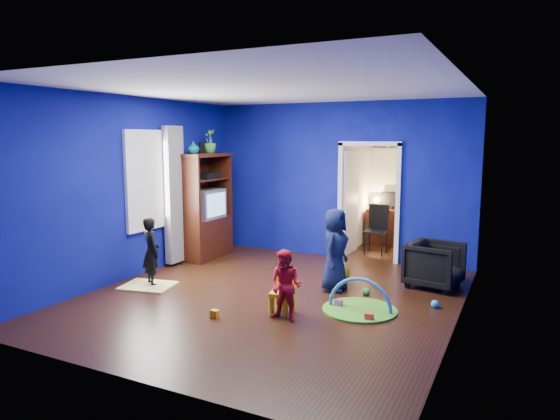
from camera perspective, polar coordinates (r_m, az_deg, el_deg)
The scene contains 33 objects.
floor at distance 7.20m, azimuth -1.09°, elevation -9.93°, with size 5.00×5.50×0.01m, color black.
ceiling at distance 6.87m, azimuth -1.15°, elevation 13.72°, with size 5.00×5.50×0.01m, color white.
wall_back at distance 9.40m, azimuth 6.64°, elevation 3.35°, with size 5.00×0.02×2.90m, color #090D67.
wall_front at distance 4.64m, azimuth -16.96°, elevation -1.97°, with size 5.00×0.02×2.90m, color #090D67.
wall_left at distance 8.33m, azimuth -16.58°, elevation 2.43°, with size 0.02×5.50×2.90m, color #090D67.
wall_right at distance 6.15m, azimuth 20.02°, elevation 0.33°, with size 0.02×5.50×2.90m, color #090D67.
alcove at distance 10.07m, azimuth 11.53°, elevation 2.42°, with size 1.00×1.75×2.50m, color silver, non-canonical shape.
armchair at distance 7.93m, azimuth 17.26°, elevation -5.98°, with size 0.74×0.76×0.69m, color black.
child_black at distance 7.87m, azimuth -14.51°, elevation -4.63°, with size 0.38×0.25×1.05m, color black.
child_navy at distance 7.40m, azimuth 6.30°, elevation -4.54°, with size 0.60×0.39×1.23m, color #0F133A.
toddler_red at distance 6.19m, azimuth 0.65°, elevation -8.64°, with size 0.43×0.34×0.89m, color red.
vase at distance 9.11m, azimuth -9.89°, elevation 7.04°, with size 0.21×0.21×0.22m, color #0D5768.
potted_plant at distance 9.53m, azimuth -8.04°, elevation 7.81°, with size 0.25×0.25×0.45m, color green.
tv_armoire at distance 9.44m, azimuth -8.65°, elevation 0.46°, with size 0.58×1.14×1.96m, color #3B1709.
crt_tv at distance 9.41m, azimuth -8.45°, elevation 0.69°, with size 0.46×0.70×0.54m, color silver.
yellow_blanket at distance 7.92m, azimuth -14.85°, elevation -8.38°, with size 0.75×0.60×0.03m, color #F2E07A.
hopper_ball at distance 7.75m, azimuth 6.54°, elevation -7.15°, with size 0.39×0.39×0.39m, color yellow.
kid_chair at distance 6.49m, azimuth 0.21°, elevation -9.66°, with size 0.28×0.28×0.50m, color yellow.
play_mat at distance 6.74m, azimuth 9.08°, elevation -11.19°, with size 0.97×0.97×0.03m, color #3E9822.
toy_arch at distance 6.74m, azimuth 9.08°, elevation -11.13°, with size 0.87×0.87×0.05m, color #3F8CD8.
window_left at distance 8.57m, azimuth -14.95°, elevation 3.32°, with size 0.03×0.95×1.55m, color white.
curtain at distance 8.95m, azimuth -12.00°, elevation 1.69°, with size 0.14×0.42×2.40m, color slate.
doorway at distance 9.26m, azimuth 10.10°, elevation 0.71°, with size 1.16×0.10×2.10m, color white.
study_desk at distance 10.80m, azimuth 12.26°, elevation -1.90°, with size 0.88×0.44×0.75m, color #3D140A.
desk_monitor at distance 10.83m, azimuth 12.51°, elevation 1.19°, with size 0.40×0.05×0.32m, color black.
desk_lamp at distance 10.85m, azimuth 10.99°, elevation 1.14°, with size 0.14×0.14×0.14m, color #FFD88C.
folding_chair at distance 9.87m, azimuth 10.91°, elevation -2.31°, with size 0.40×0.40×0.92m, color black.
book_shelf at distance 10.75m, azimuth 12.67°, elevation 6.86°, with size 0.88×0.24×0.04m, color white.
toy_0 at distance 6.40m, azimuth 10.14°, elevation -11.95°, with size 0.10×0.08×0.10m, color #F92F29.
toy_1 at distance 7.06m, azimuth 17.31°, elevation -10.20°, with size 0.11×0.11×0.11m, color #2593D2.
toy_2 at distance 6.46m, azimuth -7.46°, elevation -11.68°, with size 0.10×0.08×0.10m, color orange.
toy_3 at distance 7.38m, azimuth 9.83°, elevation -9.14°, with size 0.11×0.11×0.11m, color green.
toy_4 at distance 6.82m, azimuth 6.69°, elevation -10.57°, with size 0.10×0.08×0.10m, color #CC4CA4.
Camera 1 is at (3.15, -6.07, 2.25)m, focal length 32.00 mm.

